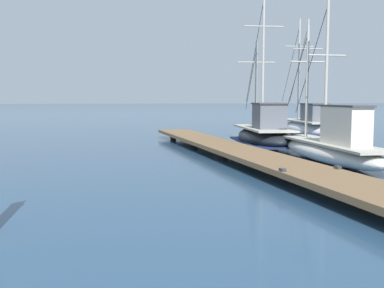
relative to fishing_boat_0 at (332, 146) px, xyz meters
The scene contains 4 objects.
floating_dock 3.10m from the fishing_boat_0, 169.51° to the left, with size 3.85×23.44×0.53m.
fishing_boat_0 is the anchor object (origin of this frame).
fishing_boat_1 10.10m from the fishing_boat_0, 70.38° to the left, with size 2.35×8.10×7.05m.
fishing_boat_4 5.30m from the fishing_boat_0, 97.66° to the left, with size 2.44×6.66×7.35m.
Camera 1 is at (0.47, -0.89, 2.32)m, focal length 43.06 mm.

